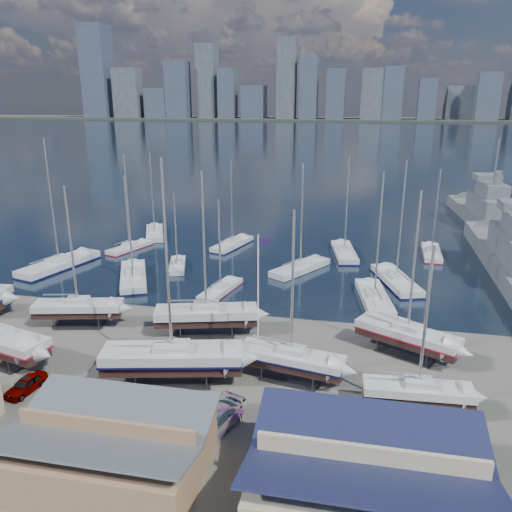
# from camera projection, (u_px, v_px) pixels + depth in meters

# --- Properties ---
(ground) EXTENTS (1400.00, 1400.00, 0.00)m
(ground) POSITION_uv_depth(u_px,v_px,m) (191.00, 355.00, 46.90)
(ground) COLOR #605E59
(ground) RESTS_ON ground
(water) EXTENTS (1400.00, 600.00, 0.40)m
(water) POSITION_uv_depth(u_px,v_px,m) (338.00, 136.00, 336.88)
(water) COLOR #172136
(water) RESTS_ON ground
(far_shore) EXTENTS (1400.00, 80.00, 2.20)m
(far_shore) POSITION_uv_depth(u_px,v_px,m) (348.00, 120.00, 579.67)
(far_shore) COLOR #2D332D
(far_shore) RESTS_ON ground
(skyline) EXTENTS (639.14, 43.80, 107.69)m
(skyline) POSITION_uv_depth(u_px,v_px,m) (343.00, 85.00, 563.96)
(skyline) COLOR #475166
(skyline) RESTS_ON far_shore
(shed_grey) EXTENTS (12.60, 8.40, 4.17)m
(shed_grey) POSITION_uv_depth(u_px,v_px,m) (107.00, 446.00, 31.29)
(shed_grey) COLOR #8C6B4C
(shed_grey) RESTS_ON ground
(shed_blue) EXTENTS (13.65, 9.45, 4.71)m
(shed_blue) POSITION_uv_depth(u_px,v_px,m) (368.00, 479.00, 28.18)
(shed_blue) COLOR #BFB293
(shed_blue) RESTS_ON ground
(sailboat_cradle_2) EXTENTS (9.43, 4.49, 14.93)m
(sailboat_cradle_2) POSITION_uv_depth(u_px,v_px,m) (78.00, 308.00, 52.34)
(sailboat_cradle_2) COLOR #2D2D33
(sailboat_cradle_2) RESTS_ON ground
(sailboat_cradle_3) EXTENTS (12.22, 5.73, 18.82)m
(sailboat_cradle_3) POSITION_uv_depth(u_px,v_px,m) (172.00, 358.00, 41.78)
(sailboat_cradle_3) COLOR #2D2D33
(sailboat_cradle_3) RESTS_ON ground
(sailboat_cradle_4) EXTENTS (10.65, 5.39, 16.69)m
(sailboat_cradle_4) POSITION_uv_depth(u_px,v_px,m) (206.00, 315.00, 50.45)
(sailboat_cradle_4) COLOR #2D2D33
(sailboat_cradle_4) RESTS_ON ground
(sailboat_cradle_5) EXTENTS (9.45, 4.26, 14.85)m
(sailboat_cradle_5) POSITION_uv_depth(u_px,v_px,m) (291.00, 359.00, 42.05)
(sailboat_cradle_5) COLOR #2D2D33
(sailboat_cradle_5) RESTS_ON ground
(sailboat_cradle_6) EXTENTS (9.77, 6.85, 15.58)m
(sailboat_cradle_6) POSITION_uv_depth(u_px,v_px,m) (407.00, 335.00, 46.19)
(sailboat_cradle_6) COLOR #2D2D33
(sailboat_cradle_6) RESTS_ON ground
(sailboat_cradle_7) EXTENTS (8.18, 2.71, 13.38)m
(sailboat_cradle_7) POSITION_uv_depth(u_px,v_px,m) (418.00, 392.00, 37.47)
(sailboat_cradle_7) COLOR #2D2D33
(sailboat_cradle_7) RESTS_ON ground
(sailboat_moored_0) EXTENTS (6.81, 13.17, 18.96)m
(sailboat_moored_0) POSITION_uv_depth(u_px,v_px,m) (59.00, 266.00, 70.92)
(sailboat_moored_0) COLOR black
(sailboat_moored_0) RESTS_ON water
(sailboat_moored_1) EXTENTS (4.97, 8.60, 12.41)m
(sailboat_moored_1) POSITION_uv_depth(u_px,v_px,m) (130.00, 248.00, 79.52)
(sailboat_moored_1) COLOR black
(sailboat_moored_1) RESTS_ON water
(sailboat_moored_2) EXTENTS (6.54, 10.51, 15.39)m
(sailboat_moored_2) POSITION_uv_depth(u_px,v_px,m) (155.00, 234.00, 87.79)
(sailboat_moored_2) COLOR black
(sailboat_moored_2) RESTS_ON water
(sailboat_moored_3) EXTENTS (7.78, 11.86, 17.29)m
(sailboat_moored_3) POSITION_uv_depth(u_px,v_px,m) (133.00, 278.00, 66.04)
(sailboat_moored_3) COLOR black
(sailboat_moored_3) RESTS_ON water
(sailboat_moored_4) EXTENTS (4.26, 7.76, 11.29)m
(sailboat_moored_4) POSITION_uv_depth(u_px,v_px,m) (177.00, 266.00, 70.97)
(sailboat_moored_4) COLOR black
(sailboat_moored_4) RESTS_ON water
(sailboat_moored_5) EXTENTS (5.37, 10.12, 14.57)m
(sailboat_moored_5) POSITION_uv_depth(u_px,v_px,m) (232.00, 245.00, 81.16)
(sailboat_moored_5) COLOR black
(sailboat_moored_5) RESTS_ON water
(sailboat_moored_6) EXTENTS (4.05, 8.52, 12.28)m
(sailboat_moored_6) POSITION_uv_depth(u_px,v_px,m) (221.00, 290.00, 61.89)
(sailboat_moored_6) COLOR black
(sailboat_moored_6) RESTS_ON water
(sailboat_moored_7) EXTENTS (7.90, 10.35, 15.65)m
(sailboat_moored_7) POSITION_uv_depth(u_px,v_px,m) (300.00, 269.00, 69.64)
(sailboat_moored_7) COLOR black
(sailboat_moored_7) RESTS_ON water
(sailboat_moored_8) EXTENTS (4.69, 10.96, 15.87)m
(sailboat_moored_8) POSITION_uv_depth(u_px,v_px,m) (344.00, 254.00, 76.67)
(sailboat_moored_8) COLOR black
(sailboat_moored_8) RESTS_ON water
(sailboat_moored_9) EXTENTS (4.64, 11.05, 16.17)m
(sailboat_moored_9) POSITION_uv_depth(u_px,v_px,m) (374.00, 299.00, 59.02)
(sailboat_moored_9) COLOR black
(sailboat_moored_9) RESTS_ON water
(sailboat_moored_10) EXTENTS (6.33, 11.59, 16.70)m
(sailboat_moored_10) POSITION_uv_depth(u_px,v_px,m) (396.00, 282.00, 64.72)
(sailboat_moored_10) COLOR black
(sailboat_moored_10) RESTS_ON water
(sailboat_moored_11) EXTENTS (3.10, 9.40, 13.87)m
(sailboat_moored_11) POSITION_uv_depth(u_px,v_px,m) (431.00, 254.00, 76.64)
(sailboat_moored_11) COLOR black
(sailboat_moored_11) RESTS_ON water
(naval_ship_west) EXTENTS (8.56, 41.05, 17.67)m
(naval_ship_west) POSITION_uv_depth(u_px,v_px,m) (488.00, 218.00, 94.00)
(naval_ship_west) COLOR #5B5F64
(naval_ship_west) RESTS_ON water
(car_a) EXTENTS (2.14, 4.01, 1.30)m
(car_a) POSITION_uv_depth(u_px,v_px,m) (26.00, 384.00, 40.77)
(car_a) COLOR gray
(car_a) RESTS_ON ground
(car_b) EXTENTS (5.17, 3.00, 1.61)m
(car_b) POSITION_uv_depth(u_px,v_px,m) (107.00, 420.00, 35.97)
(car_b) COLOR gray
(car_b) RESTS_ON ground
(car_c) EXTENTS (3.43, 5.54, 1.43)m
(car_c) POSITION_uv_depth(u_px,v_px,m) (100.00, 402.00, 38.23)
(car_c) COLOR gray
(car_c) RESTS_ON ground
(car_d) EXTENTS (4.11, 6.06, 1.63)m
(car_d) POSITION_uv_depth(u_px,v_px,m) (213.00, 422.00, 35.79)
(car_d) COLOR gray
(car_d) RESTS_ON ground
(flagpole) EXTENTS (1.03, 0.12, 11.66)m
(flagpole) POSITION_uv_depth(u_px,v_px,m) (259.00, 288.00, 44.92)
(flagpole) COLOR white
(flagpole) RESTS_ON ground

